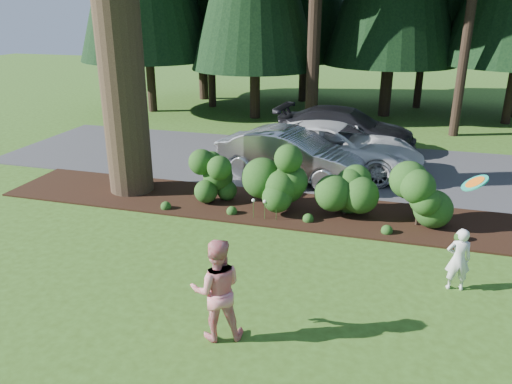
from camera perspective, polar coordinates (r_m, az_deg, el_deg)
ground at (r=10.55m, az=-0.86°, el=-8.53°), size 80.00×80.00×0.00m
mulch_bed at (r=13.37m, az=3.19°, el=-1.91°), size 16.00×2.50×0.05m
driveway at (r=17.31m, az=6.39°, el=3.24°), size 22.00×6.00×0.03m
shrub_row at (r=12.85m, az=6.49°, el=0.79°), size 6.53×1.60×1.61m
lily_cluster at (r=12.50m, az=1.01°, el=-1.20°), size 0.69×0.09×0.57m
car_silver_wagon at (r=15.47m, az=4.06°, el=4.26°), size 4.90×2.52×1.54m
car_white_suv at (r=16.46m, az=9.13°, el=5.05°), size 5.81×3.20×1.54m
car_dark_suv at (r=19.20m, az=10.15°, el=7.18°), size 5.41×2.62×1.52m
child at (r=10.24m, az=22.12°, el=-7.13°), size 0.51×0.37×1.27m
adult at (r=8.13m, az=-4.50°, el=-11.07°), size 1.03×0.93×1.75m
frisbee at (r=9.96m, az=23.73°, el=0.97°), size 0.46×0.51×0.32m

